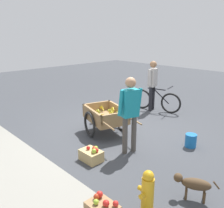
{
  "coord_description": "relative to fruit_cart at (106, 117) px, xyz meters",
  "views": [
    {
      "loc": [
        -4.21,
        4.21,
        2.49
      ],
      "look_at": [
        0.03,
        0.12,
        0.75
      ],
      "focal_mm": 39.14,
      "sensor_mm": 36.0,
      "label": 1
    }
  ],
  "objects": [
    {
      "name": "fruit_cart",
      "position": [
        0.0,
        0.0,
        0.0
      ],
      "size": [
        1.8,
        1.2,
        0.72
      ],
      "color": "#937047",
      "rests_on": "ground"
    },
    {
      "name": "bicycle",
      "position": [
        0.24,
        -2.45,
        -0.08
      ],
      "size": [
        1.62,
        0.57,
        0.85
      ],
      "color": "black",
      "rests_on": "ground"
    },
    {
      "name": "vendor_person",
      "position": [
        -1.1,
        0.32,
        0.54
      ],
      "size": [
        0.29,
        0.57,
        1.63
      ],
      "color": "#4C4742",
      "rests_on": "ground"
    },
    {
      "name": "plastic_bucket",
      "position": [
        -1.89,
        -0.86,
        -0.29
      ],
      "size": [
        0.25,
        0.25,
        0.3
      ],
      "primitive_type": "cylinder",
      "color": "#1966B2",
      "rests_on": "ground"
    },
    {
      "name": "fire_hydrant",
      "position": [
        -2.52,
        1.51,
        -0.1
      ],
      "size": [
        0.25,
        0.25,
        0.67
      ],
      "color": "gold",
      "rests_on": "ground"
    },
    {
      "name": "cyclist_person",
      "position": [
        0.39,
        -2.41,
        0.53
      ],
      "size": [
        0.28,
        0.53,
        1.62
      ],
      "color": "black",
      "rests_on": "ground"
    },
    {
      "name": "ground_plane",
      "position": [
        -0.07,
        -0.31,
        -0.44
      ],
      "size": [
        24.0,
        24.0,
        0.0
      ],
      "primitive_type": "plane",
      "color": "#3D3F44"
    },
    {
      "name": "dog",
      "position": [
        -2.83,
        0.77,
        -0.17
      ],
      "size": [
        0.61,
        0.38,
        0.4
      ],
      "color": "#4C3823",
      "rests_on": "ground"
    },
    {
      "name": "mixed_fruit_crate",
      "position": [
        -0.83,
        1.15,
        -0.31
      ],
      "size": [
        0.44,
        0.32,
        0.32
      ],
      "color": "tan",
      "rests_on": "ground"
    }
  ]
}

